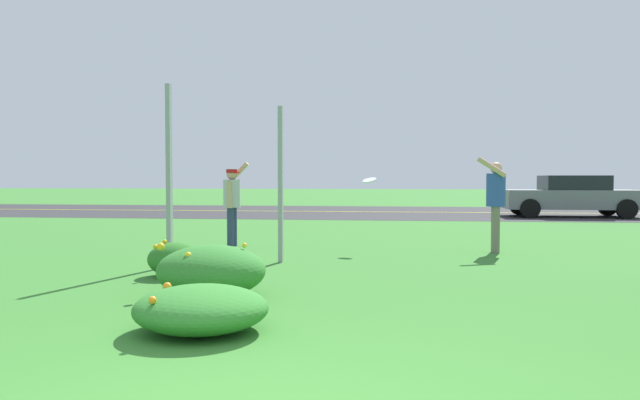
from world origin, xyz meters
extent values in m
plane|color=#387A2D|center=(0.00, 10.50, 0.00)|extent=(120.00, 120.00, 0.00)
cube|color=#2D2D30|center=(0.00, 21.01, 0.00)|extent=(120.00, 9.51, 0.01)
cube|color=yellow|center=(0.00, 21.01, 0.01)|extent=(120.00, 0.16, 0.00)
ellipsoid|color=#337F2D|center=(-1.33, 3.79, 0.30)|extent=(1.25, 1.15, 0.59)
sphere|color=yellow|center=(-1.91, 3.72, 0.58)|extent=(0.09, 0.09, 0.09)
sphere|color=yellow|center=(-1.01, 3.57, 0.33)|extent=(0.09, 0.09, 0.09)
sphere|color=yellow|center=(-1.64, 3.63, 0.40)|extent=(0.05, 0.05, 0.05)
sphere|color=yellow|center=(-1.52, 3.76, 0.47)|extent=(0.09, 0.09, 0.09)
sphere|color=yellow|center=(-0.97, 3.89, 0.59)|extent=(0.06, 0.06, 0.06)
sphere|color=yellow|center=(-1.49, 3.45, 0.52)|extent=(0.07, 0.07, 0.07)
ellipsoid|color=#2D7526|center=(-2.26, 5.09, 0.24)|extent=(0.78, 0.68, 0.47)
sphere|color=yellow|center=(-2.21, 5.18, 0.27)|extent=(0.05, 0.05, 0.05)
sphere|color=yellow|center=(-2.40, 5.06, 0.48)|extent=(0.06, 0.06, 0.06)
sphere|color=yellow|center=(-2.01, 5.01, 0.28)|extent=(0.08, 0.08, 0.08)
sphere|color=yellow|center=(-2.46, 4.87, 0.43)|extent=(0.06, 0.06, 0.06)
sphere|color=yellow|center=(-2.26, 5.41, 0.31)|extent=(0.07, 0.07, 0.07)
ellipsoid|color=#337F2D|center=(-0.95, 2.26, 0.21)|extent=(1.20, 1.13, 0.41)
sphere|color=orange|center=(-0.50, 2.36, 0.30)|extent=(0.06, 0.06, 0.06)
sphere|color=orange|center=(-1.38, 2.56, 0.34)|extent=(0.08, 0.08, 0.08)
sphere|color=orange|center=(-1.23, 1.87, 0.36)|extent=(0.07, 0.07, 0.07)
cube|color=#93969B|center=(-2.68, 5.95, 1.40)|extent=(0.07, 0.10, 2.80)
cube|color=#93969B|center=(-1.07, 6.61, 1.26)|extent=(0.07, 0.10, 2.52)
cylinder|color=#B2B2B7|center=(-2.45, 8.67, 1.06)|extent=(0.34, 0.34, 0.55)
sphere|color=tan|center=(-2.45, 8.67, 1.43)|extent=(0.21, 0.21, 0.21)
cylinder|color=navy|center=(-2.44, 8.75, 0.39)|extent=(0.14, 0.14, 0.78)
cylinder|color=navy|center=(-2.45, 8.58, 0.39)|extent=(0.14, 0.14, 0.78)
cylinder|color=tan|center=(-2.36, 8.86, 1.48)|extent=(0.44, 0.12, 0.43)
cylinder|color=tan|center=(-2.44, 8.47, 1.04)|extent=(0.12, 0.10, 0.52)
cylinder|color=red|center=(-2.45, 8.67, 1.50)|extent=(0.22, 0.22, 0.07)
cylinder|color=red|center=(-2.35, 8.66, 1.47)|extent=(0.15, 0.15, 0.02)
cylinder|color=#2D4C9E|center=(2.59, 8.31, 1.15)|extent=(0.34, 0.34, 0.60)
sphere|color=tan|center=(2.59, 8.31, 1.55)|extent=(0.21, 0.21, 0.21)
cylinder|color=#726B5B|center=(2.58, 8.22, 0.42)|extent=(0.14, 0.14, 0.85)
cylinder|color=#726B5B|center=(2.59, 8.39, 0.42)|extent=(0.14, 0.14, 0.85)
cylinder|color=tan|center=(2.48, 8.12, 1.56)|extent=(0.53, 0.13, 0.38)
cylinder|color=tan|center=(2.58, 8.51, 1.13)|extent=(0.12, 0.10, 0.57)
cylinder|color=white|center=(0.29, 8.39, 1.32)|extent=(0.28, 0.26, 0.14)
torus|color=white|center=(0.29, 8.39, 1.32)|extent=(0.28, 0.26, 0.14)
cube|color=slate|center=(6.88, 18.87, 0.62)|extent=(4.50, 1.82, 0.66)
cube|color=black|center=(6.98, 18.87, 1.19)|extent=(2.10, 1.64, 0.52)
cylinder|color=black|center=(5.33, 17.98, 0.33)|extent=(0.66, 0.22, 0.66)
cylinder|color=black|center=(5.33, 19.76, 0.33)|extent=(0.66, 0.22, 0.66)
cylinder|color=black|center=(8.43, 17.98, 0.33)|extent=(0.66, 0.22, 0.66)
cylinder|color=black|center=(8.43, 19.76, 0.33)|extent=(0.66, 0.22, 0.66)
camera|label=1|loc=(0.74, -2.78, 1.36)|focal=33.30mm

